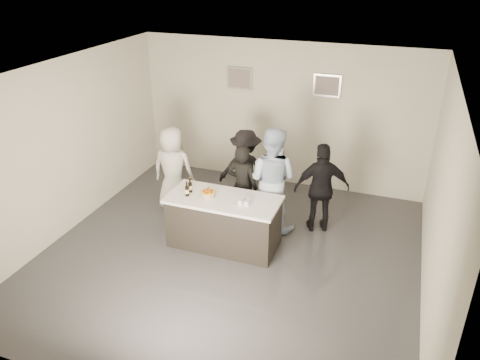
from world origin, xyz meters
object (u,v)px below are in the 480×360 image
Objects in this scene: bar_counter at (224,222)px; beer_bottle_a at (190,185)px; person_main_blue at (272,179)px; person_guest_back at (246,170)px; cake at (208,194)px; person_guest_left at (173,169)px; person_main_black at (242,186)px; beer_bottle_b at (187,189)px; person_guest_right at (322,188)px.

bar_counter is 0.84m from beer_bottle_a.
person_guest_back is at bearing -32.75° from person_main_blue.
bar_counter is at bearing 81.53° from person_guest_back.
cake is 1.44m from person_guest_left.
person_main_black is at bearing 21.72° from person_main_blue.
bar_counter is 0.84m from beer_bottle_b.
beer_bottle_b is (-0.59, -0.12, 0.58)m from bar_counter.
bar_counter is 7.71× the size of cake.
person_main_blue is 1.20× the size of person_guest_back.
bar_counter is 1.81m from person_guest_right.
beer_bottle_a is 1.18m from person_guest_left.
person_main_blue reaches higher than beer_bottle_b.
beer_bottle_b is at bearing -168.32° from bar_counter.
person_guest_right is 1.56m from person_guest_back.
beer_bottle_a is 0.16× the size of person_guest_right.
person_guest_right reaches higher than beer_bottle_b.
person_guest_right is (0.86, 0.20, -0.13)m from person_main_blue.
person_main_black is at bearing -6.91° from person_guest_right.
person_guest_left reaches higher than person_main_black.
person_guest_right is (1.69, 1.06, -0.11)m from cake.
person_main_black is 1.39m from person_guest_right.
cake is 0.15× the size of person_main_black.
beer_bottle_b is 0.16× the size of person_guest_right.
bar_counter is 1.14m from person_main_blue.
bar_counter is 1.68m from person_guest_left.
bar_counter is 0.80m from person_main_black.
person_guest_back is at bearing -70.61° from person_main_black.
beer_bottle_b reaches higher than bar_counter.
beer_bottle_a is 1.00m from person_main_black.
person_guest_left reaches higher than cake.
person_main_blue is (0.57, 0.85, 0.50)m from bar_counter.
person_main_blue is 0.89m from person_guest_right.
cake is 0.15× the size of person_guest_back.
bar_counter is at bearing 3.32° from cake.
cake is 1.42m from person_guest_back.
person_main_black is 0.99× the size of person_guest_back.
beer_bottle_a is (-0.60, 0.02, 0.58)m from bar_counter.
cake is at bearing 52.34° from person_main_blue.
person_guest_right is (1.42, 1.05, 0.38)m from bar_counter.
bar_counter is 1.44m from person_guest_back.
person_guest_left is at bearing 131.85° from beer_bottle_a.
beer_bottle_a is 1.00× the size of beer_bottle_b.
beer_bottle_b is 0.16× the size of person_guest_left.
beer_bottle_a is at bearing 57.30° from person_guest_back.
person_main_black is 0.70m from person_guest_back.
person_guest_right is at bearing -160.96° from person_main_blue.
person_guest_right is (2.02, 1.17, -0.20)m from beer_bottle_b.
person_guest_left is at bearing 147.32° from bar_counter.
person_main_black is at bearing 83.96° from bar_counter.
cake is 0.15× the size of person_guest_right.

